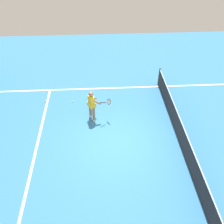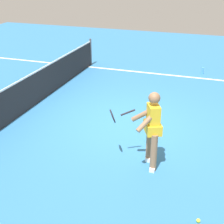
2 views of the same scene
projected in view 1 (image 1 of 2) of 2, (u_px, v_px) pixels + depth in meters
name	position (u px, v px, depth m)	size (l,w,h in m)	color
ground_plane	(115.00, 142.00, 10.63)	(23.50, 23.50, 0.00)	teal
service_line_marking	(37.00, 146.00, 10.48)	(8.28, 0.10, 0.01)	white
sideline_left_marking	(110.00, 88.00, 13.79)	(0.10, 16.08, 0.01)	white
court_net	(180.00, 132.00, 10.45)	(8.96, 0.08, 1.01)	#4C4C51
tennis_player	(92.00, 104.00, 11.29)	(0.68, 1.13, 1.55)	#8C6647
tennis_ball_near	(45.00, 101.00, 12.82)	(0.07, 0.07, 0.07)	#D1E533
tennis_ball_mid	(72.00, 102.00, 12.77)	(0.07, 0.07, 0.07)	#D1E533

